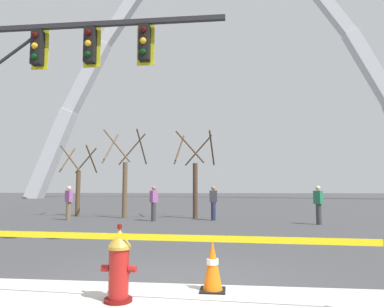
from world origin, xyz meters
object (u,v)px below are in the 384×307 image
pedestrian_standing_center (154,203)px  pedestrian_walking_right (213,203)px  monument_arch (222,74)px  traffic_cone_by_hydrant (213,266)px  traffic_signal_gantry (21,73)px  fire_hydrant (119,265)px  pedestrian_walking_left (69,202)px  pedestrian_near_trees (318,204)px

pedestrian_standing_center → pedestrian_walking_right: bearing=14.8°
monument_arch → pedestrian_standing_center: 39.80m
traffic_cone_by_hydrant → pedestrian_walking_right: bearing=92.7°
traffic_signal_gantry → pedestrian_walking_right: traffic_signal_gantry is taller
traffic_cone_by_hydrant → monument_arch: size_ratio=0.01×
fire_hydrant → pedestrian_walking_left: pedestrian_walking_left is taller
monument_arch → pedestrian_walking_left: size_ratio=38.03×
pedestrian_walking_right → pedestrian_near_trees: same height
fire_hydrant → pedestrian_walking_left: (-6.13, 11.37, 0.35)m
traffic_signal_gantry → pedestrian_standing_center: traffic_signal_gantry is taller
fire_hydrant → traffic_cone_by_hydrant: (1.19, 0.59, -0.11)m
pedestrian_walking_left → pedestrian_walking_right: (6.79, 0.61, 0.00)m
fire_hydrant → pedestrian_standing_center: (-2.03, 11.27, 0.35)m
traffic_signal_gantry → monument_arch: (4.32, 43.17, 14.20)m
traffic_signal_gantry → pedestrian_walking_right: (4.50, 8.36, -3.59)m
monument_arch → pedestrian_walking_right: 39.09m
pedestrian_standing_center → pedestrian_walking_left: bearing=178.6°
traffic_cone_by_hydrant → monument_arch: monument_arch is taller
traffic_cone_by_hydrant → pedestrian_standing_center: (-3.21, 10.68, 0.46)m
pedestrian_walking_left → pedestrian_standing_center: size_ratio=1.00×
monument_arch → pedestrian_walking_left: (-6.61, -35.42, -17.79)m
traffic_cone_by_hydrant → pedestrian_walking_right: size_ratio=0.46×
monument_arch → pedestrian_near_trees: size_ratio=38.03×
traffic_cone_by_hydrant → monument_arch: bearing=90.9°
traffic_cone_by_hydrant → pedestrian_standing_center: bearing=106.8°
traffic_signal_gantry → pedestrian_walking_right: bearing=61.7°
traffic_cone_by_hydrant → pedestrian_walking_right: 11.41m
pedestrian_walking_left → pedestrian_near_trees: bearing=-4.6°
traffic_cone_by_hydrant → pedestrian_standing_center: 11.16m
traffic_cone_by_hydrant → pedestrian_walking_left: pedestrian_walking_left is taller
fire_hydrant → traffic_cone_by_hydrant: bearing=26.5°
traffic_signal_gantry → pedestrian_standing_center: bearing=76.7°
pedestrian_walking_left → pedestrian_near_trees: (11.19, -0.90, 0.00)m
traffic_cone_by_hydrant → pedestrian_near_trees: size_ratio=0.46×
pedestrian_standing_center → fire_hydrant: bearing=-79.8°
traffic_cone_by_hydrant → traffic_signal_gantry: traffic_signal_gantry is taller
traffic_signal_gantry → pedestrian_walking_right: 10.15m
monument_arch → pedestrian_standing_center: bearing=-94.0°
pedestrian_walking_left → pedestrian_walking_right: bearing=5.1°
fire_hydrant → monument_arch: 50.18m
monument_arch → pedestrian_walking_right: (0.18, -34.81, -17.79)m
monument_arch → pedestrian_walking_right: monument_arch is taller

